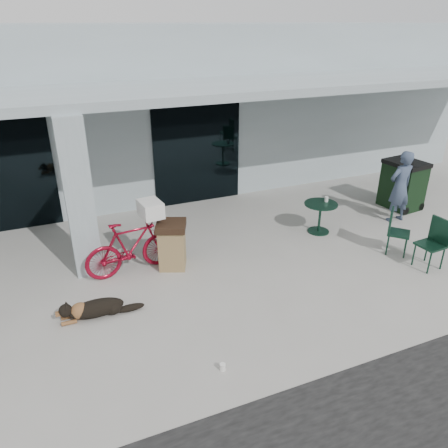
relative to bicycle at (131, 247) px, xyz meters
name	(u,v)px	position (x,y,z in m)	size (l,w,h in m)	color
ground	(198,317)	(0.69, -1.90, -0.56)	(80.00, 80.00, 0.00)	#A7A49D
building	(104,103)	(0.69, 6.60, 1.69)	(22.00, 7.00, 4.50)	#A4B4BA
storefront_glass_right	(197,154)	(2.49, 3.08, 0.79)	(2.40, 0.06, 2.70)	black
column	(79,198)	(-0.81, 0.40, 1.00)	(0.50, 0.50, 3.12)	#A4B4BA
overhang	(136,93)	(0.69, 1.70, 2.65)	(22.00, 2.80, 0.18)	#A4B4BA
bicycle	(131,247)	(0.00, 0.00, 0.00)	(0.53, 1.86, 1.12)	maroon
laundry_basket	(151,209)	(0.45, 0.05, 0.72)	(0.53, 0.39, 0.31)	white
dog	(96,307)	(-0.89, -1.20, -0.38)	(1.07, 0.36, 0.36)	black
cup_near_dog	(223,367)	(0.59, -3.20, -0.51)	(0.09, 0.09, 0.11)	white
cafe_table_far	(320,218)	(4.46, 0.10, -0.20)	(0.78, 0.78, 0.73)	#113224
cafe_chair_far_a	(399,232)	(5.41, -1.43, -0.07)	(0.44, 0.48, 0.98)	#113224
cafe_chair_far_b	(431,244)	(5.55, -2.14, -0.04)	(0.47, 0.51, 1.04)	#113224
person	(400,187)	(6.60, -0.09, 0.34)	(0.65, 0.43, 1.79)	#3B4963
cup_on_table	(326,199)	(4.63, 0.15, 0.23)	(0.09, 0.09, 0.12)	white
trash_receptacle	(172,245)	(0.79, -0.10, -0.07)	(0.58, 0.58, 0.98)	olive
wheeled_bin	(403,185)	(7.34, 0.55, 0.08)	(0.79, 1.00, 1.27)	black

